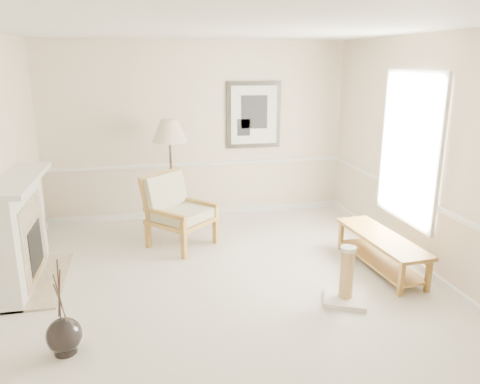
% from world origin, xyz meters
% --- Properties ---
extents(ground, '(5.50, 5.50, 0.00)m').
position_xyz_m(ground, '(0.00, 0.00, 0.00)').
color(ground, silver).
rests_on(ground, ground).
extents(room, '(5.04, 5.54, 2.92)m').
position_xyz_m(room, '(0.14, 0.08, 1.87)').
color(room, beige).
rests_on(room, ground).
extents(fireplace, '(0.64, 1.64, 1.31)m').
position_xyz_m(fireplace, '(-2.34, 0.60, 0.64)').
color(fireplace, white).
rests_on(fireplace, ground).
extents(floor_vase, '(0.32, 0.32, 0.93)m').
position_xyz_m(floor_vase, '(-1.68, -0.97, 0.17)').
color(floor_vase, black).
rests_on(floor_vase, ground).
extents(armchair, '(1.13, 1.13, 1.03)m').
position_xyz_m(armchair, '(-0.49, 1.49, 0.55)').
color(armchair, '#AA7937').
rests_on(armchair, ground).
extents(floor_lamp, '(0.71, 0.71, 1.72)m').
position_xyz_m(floor_lamp, '(-0.49, 2.20, 1.50)').
color(floor_lamp, black).
rests_on(floor_lamp, ground).
extents(bench, '(0.58, 1.59, 0.45)m').
position_xyz_m(bench, '(2.00, 0.10, 0.30)').
color(bench, '#AA7937').
rests_on(bench, ground).
extents(scratching_post, '(0.60, 0.60, 0.65)m').
position_xyz_m(scratching_post, '(1.22, -0.60, 0.20)').
color(scratching_post, white).
rests_on(scratching_post, ground).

